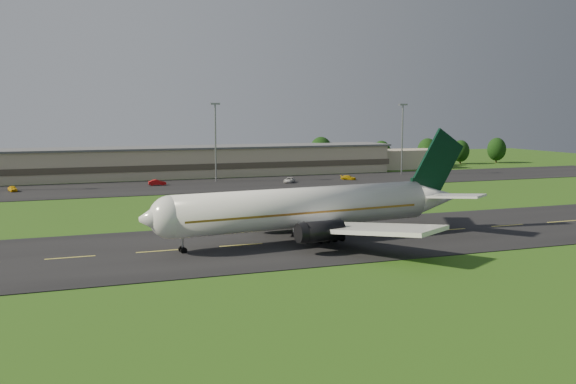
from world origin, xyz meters
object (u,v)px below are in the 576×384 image
object	(u,v)px
service_vehicle_c	(289,180)
service_vehicle_d	(348,178)
light_mast_centre	(215,133)
terminal	(207,162)
service_vehicle_b	(157,183)
light_mast_east	(402,130)
airliner	(309,208)
service_vehicle_a	(13,189)

from	to	relation	value
service_vehicle_c	service_vehicle_d	world-z (taller)	service_vehicle_c
light_mast_centre	terminal	bearing A→B (deg)	85.05
service_vehicle_b	service_vehicle_d	bearing A→B (deg)	-90.98
light_mast_east	service_vehicle_b	world-z (taller)	light_mast_east
light_mast_centre	service_vehicle_d	world-z (taller)	light_mast_centre
light_mast_centre	light_mast_east	distance (m)	55.00
airliner	service_vehicle_d	world-z (taller)	airliner
light_mast_east	service_vehicle_d	size ratio (longest dim) A/B	4.97
airliner	service_vehicle_a	distance (m)	85.82
service_vehicle_d	airliner	bearing A→B (deg)	-172.48
terminal	light_mast_east	world-z (taller)	light_mast_east
airliner	service_vehicle_a	bearing A→B (deg)	113.66
airliner	service_vehicle_b	distance (m)	76.15
terminal	light_mast_centre	distance (m)	18.45
terminal	light_mast_centre	bearing A→B (deg)	-94.95
airliner	light_mast_east	xyz separation A→B (m)	(61.04, 79.91, 8.08)
airliner	service_vehicle_c	bearing A→B (deg)	65.90
service_vehicle_a	service_vehicle_c	distance (m)	65.52
light_mast_centre	light_mast_east	xyz separation A→B (m)	(55.00, 0.00, 0.00)
light_mast_east	service_vehicle_b	distance (m)	72.00
light_mast_centre	service_vehicle_d	size ratio (longest dim) A/B	4.97
airliner	light_mast_east	size ratio (longest dim) A/B	2.52
service_vehicle_b	light_mast_centre	bearing A→B (deg)	-70.24
light_mast_centre	service_vehicle_b	distance (m)	20.35
airliner	service_vehicle_c	world-z (taller)	airliner
terminal	light_mast_centre	xyz separation A→B (m)	(-1.40, -16.18, 8.75)
airliner	service_vehicle_b	world-z (taller)	airliner
terminal	service_vehicle_c	size ratio (longest dim) A/B	31.07
light_mast_east	service_vehicle_b	xyz separation A→B (m)	(-70.86, -4.49, -11.93)
terminal	service_vehicle_d	world-z (taller)	terminal
light_mast_centre	light_mast_east	world-z (taller)	same
light_mast_east	service_vehicle_a	bearing A→B (deg)	-176.98
airliner	terminal	xyz separation A→B (m)	(7.44, 96.09, -0.67)
light_mast_centre	service_vehicle_c	xyz separation A→B (m)	(16.82, -9.65, -11.99)
service_vehicle_a	service_vehicle_b	world-z (taller)	service_vehicle_b
service_vehicle_a	service_vehicle_c	size ratio (longest dim) A/B	0.81
terminal	service_vehicle_c	bearing A→B (deg)	-59.17
service_vehicle_a	light_mast_east	bearing A→B (deg)	-11.95
light_mast_east	service_vehicle_c	xyz separation A→B (m)	(-38.18, -9.65, -11.99)
service_vehicle_c	light_mast_centre	bearing A→B (deg)	-176.50
airliner	light_mast_centre	world-z (taller)	light_mast_centre
light_mast_centre	service_vehicle_d	bearing A→B (deg)	-14.54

